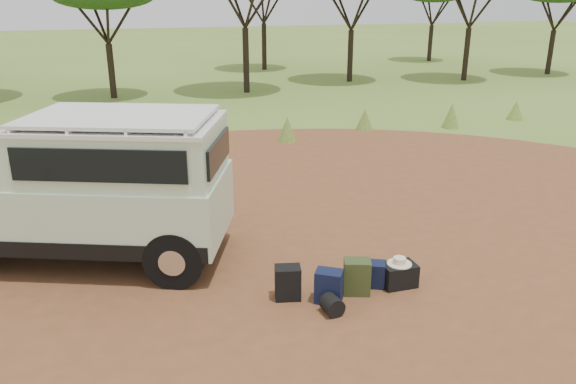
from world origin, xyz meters
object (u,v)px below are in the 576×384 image
object	(u,v)px
backpack_olive	(357,277)
duffel_navy	(373,274)
safari_vehicle	(85,191)
backpack_black	(288,283)
backpack_navy	(329,287)
hard_case	(398,275)

from	to	relation	value
backpack_olive	duffel_navy	bearing A→B (deg)	40.93
safari_vehicle	backpack_black	bearing A→B (deg)	-18.23
backpack_navy	hard_case	size ratio (longest dim) A/B	0.97
safari_vehicle	duffel_navy	distance (m)	5.06
backpack_navy	hard_case	xyz separation A→B (m)	(1.25, 0.13, -0.07)
duffel_navy	backpack_olive	bearing A→B (deg)	-133.51
duffel_navy	hard_case	distance (m)	0.41
hard_case	duffel_navy	bearing A→B (deg)	163.74
backpack_black	backpack_navy	distance (m)	0.63
safari_vehicle	backpack_olive	world-z (taller)	safari_vehicle
duffel_navy	hard_case	bearing A→B (deg)	8.82
backpack_black	backpack_navy	size ratio (longest dim) A/B	1.02
backpack_navy	hard_case	world-z (taller)	backpack_navy
backpack_navy	backpack_olive	bearing A→B (deg)	45.57
backpack_navy	duffel_navy	distance (m)	0.89
safari_vehicle	backpack_olive	distance (m)	4.83
backpack_black	duffel_navy	distance (m)	1.42
backpack_navy	duffel_navy	size ratio (longest dim) A/B	1.26
backpack_black	hard_case	xyz separation A→B (m)	(1.81, -0.16, -0.08)
backpack_olive	backpack_navy	bearing A→B (deg)	-147.52
backpack_navy	backpack_olive	distance (m)	0.53
backpack_olive	duffel_navy	distance (m)	0.38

